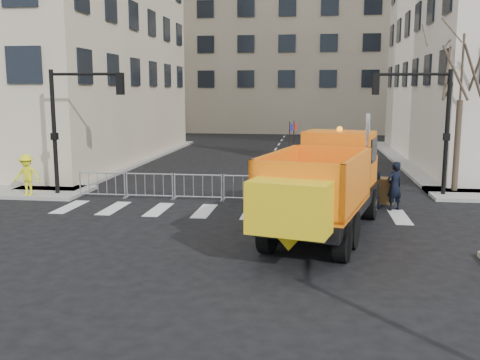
# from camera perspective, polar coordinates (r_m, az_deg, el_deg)

# --- Properties ---
(ground) EXTENTS (120.00, 120.00, 0.00)m
(ground) POSITION_cam_1_polar(r_m,az_deg,el_deg) (14.95, -3.92, -8.06)
(ground) COLOR black
(ground) RESTS_ON ground
(sidewalk_back) EXTENTS (64.00, 5.00, 0.15)m
(sidewalk_back) POSITION_cam_1_polar(r_m,az_deg,el_deg) (23.07, 0.37, -1.60)
(sidewalk_back) COLOR gray
(sidewalk_back) RESTS_ON ground
(building_far) EXTENTS (30.00, 18.00, 24.00)m
(building_far) POSITION_cam_1_polar(r_m,az_deg,el_deg) (66.45, 5.47, 15.87)
(building_far) COLOR tan
(building_far) RESTS_ON ground
(traffic_light_left) EXTENTS (0.18, 0.18, 5.40)m
(traffic_light_left) POSITION_cam_1_polar(r_m,az_deg,el_deg) (24.15, -19.19, 4.66)
(traffic_light_left) COLOR black
(traffic_light_left) RESTS_ON ground
(traffic_light_right) EXTENTS (0.18, 0.18, 5.40)m
(traffic_light_right) POSITION_cam_1_polar(r_m,az_deg,el_deg) (24.17, 21.18, 4.55)
(traffic_light_right) COLOR black
(traffic_light_right) RESTS_ON ground
(crowd_barriers) EXTENTS (12.60, 0.60, 1.10)m
(crowd_barriers) POSITION_cam_1_polar(r_m,az_deg,el_deg) (22.22, -1.85, -0.79)
(crowd_barriers) COLOR #9EA0A5
(crowd_barriers) RESTS_ON ground
(street_tree) EXTENTS (3.00, 3.00, 7.50)m
(street_tree) POSITION_cam_1_polar(r_m,az_deg,el_deg) (25.25, 22.37, 7.05)
(street_tree) COLOR #382B21
(street_tree) RESTS_ON ground
(plow_truck) EXTENTS (4.86, 10.11, 3.79)m
(plow_truck) POSITION_cam_1_polar(r_m,az_deg,el_deg) (16.75, 9.02, -0.32)
(plow_truck) COLOR black
(plow_truck) RESTS_ON ground
(cop_a) EXTENTS (0.82, 0.75, 1.88)m
(cop_a) POSITION_cam_1_polar(r_m,az_deg,el_deg) (21.11, 16.15, -0.63)
(cop_a) COLOR black
(cop_a) RESTS_ON ground
(cop_b) EXTENTS (1.01, 0.83, 1.94)m
(cop_b) POSITION_cam_1_polar(r_m,az_deg,el_deg) (21.37, 13.79, -0.33)
(cop_b) COLOR black
(cop_b) RESTS_ON ground
(cop_c) EXTENTS (1.03, 1.03, 1.76)m
(cop_c) POSITION_cam_1_polar(r_m,az_deg,el_deg) (21.39, 14.02, -0.57)
(cop_c) COLOR black
(cop_c) RESTS_ON ground
(worker) EXTENTS (1.14, 0.67, 1.75)m
(worker) POSITION_cam_1_polar(r_m,az_deg,el_deg) (24.18, -21.78, 0.51)
(worker) COLOR #F9F41D
(worker) RESTS_ON sidewalk_back
(newspaper_box) EXTENTS (0.47, 0.42, 1.10)m
(newspaper_box) POSITION_cam_1_polar(r_m,az_deg,el_deg) (23.12, 9.44, -0.14)
(newspaper_box) COLOR maroon
(newspaper_box) RESTS_ON sidewalk_back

